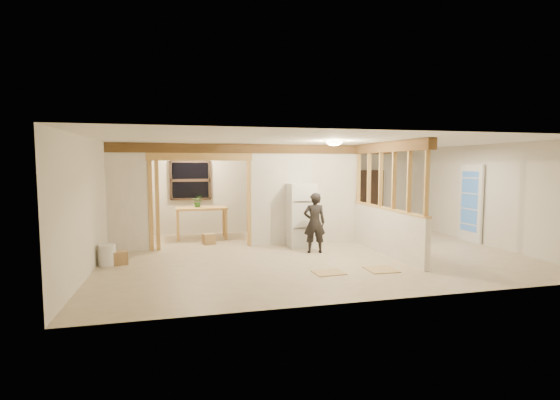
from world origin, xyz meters
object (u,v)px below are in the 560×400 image
object	(u,v)px
work_table	(202,223)
bookshelf	(368,199)
woman	(314,223)
shop_vac	(128,230)
refrigerator	(301,215)

from	to	relation	value
work_table	bookshelf	size ratio (longest dim) A/B	0.75
work_table	bookshelf	bearing A→B (deg)	5.47
bookshelf	woman	bearing A→B (deg)	-132.62
bookshelf	work_table	bearing A→B (deg)	-173.17
shop_vac	bookshelf	world-z (taller)	bookshelf
woman	refrigerator	bearing A→B (deg)	-75.89
refrigerator	woman	bearing A→B (deg)	-83.87
refrigerator	woman	size ratio (longest dim) A/B	1.12
refrigerator	shop_vac	world-z (taller)	refrigerator
woman	bookshelf	world-z (taller)	bookshelf
work_table	shop_vac	bearing A→B (deg)	-174.28
bookshelf	refrigerator	bearing A→B (deg)	-142.08
refrigerator	work_table	size ratio (longest dim) A/B	1.14
woman	shop_vac	xyz separation A→B (m)	(-4.26, 2.13, -0.34)
woman	bookshelf	distance (m)	4.05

